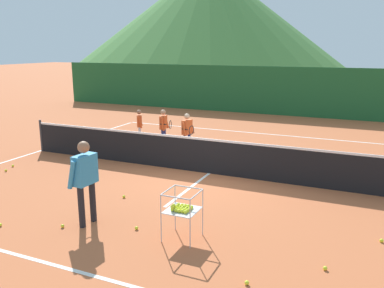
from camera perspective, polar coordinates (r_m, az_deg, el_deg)
The scene contains 23 objects.
ground_plane at distance 11.12m, azimuth 2.44°, elevation -4.15°, with size 120.00×120.00×0.00m, color #BC6038.
line_baseline_near at distance 6.77m, azimuth -15.60°, elevation -16.96°, with size 12.08×0.08×0.01m, color white.
line_baseline_far at distance 16.36m, azimuth 9.77°, elevation 1.47°, with size 12.08×0.08×0.01m, color white.
line_sideline_west at distance 14.38m, azimuth -20.55°, elevation -0.89°, with size 0.08×11.13×0.01m, color white.
line_service_center at distance 11.12m, azimuth 2.44°, elevation -4.14°, with size 0.08×5.26×0.01m, color white.
tennis_net at distance 10.98m, azimuth 2.46°, elevation -1.67°, with size 11.99×0.08×1.05m.
instructor at distance 8.00m, azimuth -14.83°, elevation -4.25°, with size 0.43×0.78×1.66m.
student_0 at distance 14.60m, azimuth -7.41°, elevation 2.95°, with size 0.37×0.48×1.19m.
student_1 at distance 13.84m, azimuth -4.01°, elevation 2.73°, with size 0.51×0.58×1.30m.
student_2 at distance 12.95m, azimuth -0.67°, elevation 2.02°, with size 0.41×0.66×1.31m.
ball_cart at distance 7.29m, azimuth -1.45°, elevation -9.07°, with size 0.58×0.58×0.90m.
tennis_ball_0 at distance 11.11m, azimuth -13.60°, elevation -4.37°, with size 0.07×0.07×0.07m, color yellow.
tennis_ball_2 at distance 7.91m, azimuth -7.83°, elevation -11.65°, with size 0.07×0.07×0.07m, color yellow.
tennis_ball_3 at distance 8.79m, azimuth -25.42°, elevation -10.25°, with size 0.07×0.07×0.07m, color yellow.
tennis_ball_4 at distance 6.29m, azimuth 7.73°, elevation -18.81°, with size 0.07×0.07×0.07m, color yellow.
tennis_ball_5 at distance 12.78m, azimuth -23.93°, elevation -2.82°, with size 0.07×0.07×0.07m, color yellow.
tennis_ball_6 at distance 8.30m, azimuth -17.78°, elevation -10.94°, with size 0.07×0.07×0.07m, color yellow.
tennis_ball_8 at distance 12.39m, azimuth -24.75°, elevation -3.39°, with size 0.07×0.07×0.07m, color yellow.
tennis_ball_9 at distance 8.11m, azimuth 25.14°, elevation -12.22°, with size 0.07×0.07×0.07m, color yellow.
tennis_ball_10 at distance 9.49m, azimuth -9.57°, elevation -7.30°, with size 0.07×0.07×0.07m, color yellow.
tennis_ball_11 at distance 6.89m, azimuth 18.25°, elevation -16.29°, with size 0.07×0.07×0.07m, color yellow.
windscreen_fence at distance 20.75m, azimuth 13.20°, elevation 7.23°, with size 26.58×0.08×2.42m, color #1E5B2D.
hill_0 at distance 72.34m, azimuth 2.33°, elevation 17.70°, with size 45.74×45.74×17.08m, color #427A38.
Camera 1 is at (3.87, -9.86, 3.39)m, focal length 37.85 mm.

